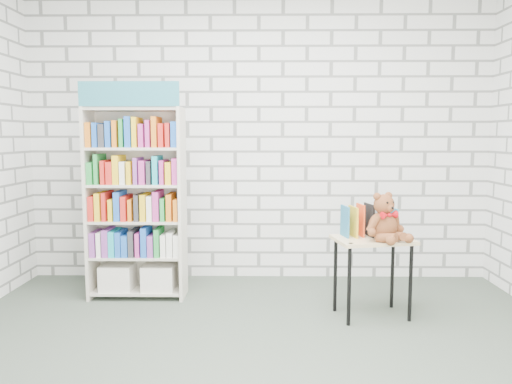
{
  "coord_description": "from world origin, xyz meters",
  "views": [
    {
      "loc": [
        0.04,
        -2.91,
        1.41
      ],
      "look_at": [
        -0.01,
        0.95,
        0.97
      ],
      "focal_mm": 35.0,
      "sensor_mm": 36.0,
      "label": 1
    }
  ],
  "objects": [
    {
      "name": "room_shell",
      "position": [
        0.0,
        0.0,
        1.78
      ],
      "size": [
        4.52,
        4.02,
        2.81
      ],
      "color": "silver",
      "rests_on": "ground"
    },
    {
      "name": "display_table",
      "position": [
        0.89,
        0.89,
        0.54
      ],
      "size": [
        0.64,
        0.5,
        0.62
      ],
      "color": "#D9B982",
      "rests_on": "ground"
    },
    {
      "name": "bookshelf",
      "position": [
        -1.05,
        1.36,
        0.85
      ],
      "size": [
        0.82,
        0.32,
        1.85
      ],
      "color": "beige",
      "rests_on": "ground"
    },
    {
      "name": "teddy_bear",
      "position": [
        0.96,
        0.81,
        0.77
      ],
      "size": [
        0.35,
        0.33,
        0.37
      ],
      "color": "brown",
      "rests_on": "display_table"
    },
    {
      "name": "table_books",
      "position": [
        0.88,
        0.99,
        0.74
      ],
      "size": [
        0.43,
        0.25,
        0.24
      ],
      "color": "#216990",
      "rests_on": "display_table"
    },
    {
      "name": "ground",
      "position": [
        0.0,
        0.0,
        0.0
      ],
      "size": [
        4.5,
        4.5,
        0.0
      ],
      "primitive_type": "plane",
      "color": "#3F493E",
      "rests_on": "ground"
    }
  ]
}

